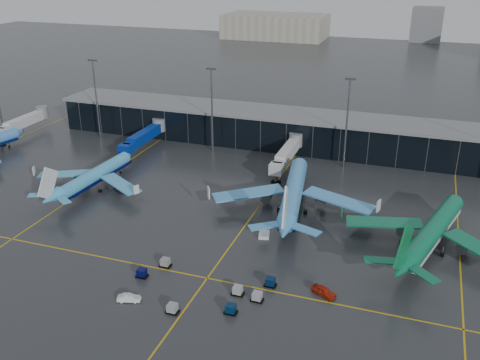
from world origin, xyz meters
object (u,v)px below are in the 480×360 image
(airliner_klm_near, at_px, (294,182))
(airliner_aer_lingus, at_px, (435,220))
(baggage_carts, at_px, (210,289))
(service_van_white, at_px, (129,298))
(service_van_red, at_px, (324,291))
(airliner_arkefly, at_px, (94,168))
(mobile_airstair, at_px, (264,233))

(airliner_klm_near, xyz_separation_m, airliner_aer_lingus, (31.38, -8.53, -0.47))
(airliner_aer_lingus, height_order, baggage_carts, airliner_aer_lingus)
(service_van_white, bearing_deg, airliner_aer_lingus, -71.02)
(baggage_carts, xyz_separation_m, service_van_red, (19.52, 5.88, 0.05))
(baggage_carts, bearing_deg, service_van_red, 16.76)
(airliner_arkefly, relative_size, mobile_airstair, 10.20)
(airliner_arkefly, bearing_deg, service_van_white, -47.32)
(airliner_klm_near, distance_m, service_van_white, 49.15)
(baggage_carts, bearing_deg, service_van_white, -149.80)
(airliner_aer_lingus, height_order, service_van_red, airliner_aer_lingus)
(airliner_arkefly, xyz_separation_m, airliner_klm_near, (50.98, 5.18, 1.33))
(service_van_red, bearing_deg, service_van_white, 138.53)
(airliner_aer_lingus, distance_m, baggage_carts, 47.83)
(airliner_arkefly, relative_size, service_van_red, 7.78)
(baggage_carts, relative_size, service_van_red, 5.45)
(airliner_aer_lingus, bearing_deg, airliner_klm_near, -179.30)
(mobile_airstair, bearing_deg, airliner_arkefly, 155.02)
(airliner_klm_near, height_order, baggage_carts, airliner_klm_near)
(airliner_klm_near, xyz_separation_m, service_van_red, (13.69, -32.15, -6.20))
(airliner_arkefly, relative_size, airliner_klm_near, 0.81)
(airliner_arkefly, bearing_deg, baggage_carts, -32.68)
(airliner_arkefly, bearing_deg, service_van_red, -19.28)
(airliner_aer_lingus, distance_m, service_van_red, 30.06)
(service_van_white, bearing_deg, mobile_airstair, -45.03)
(airliner_arkefly, height_order, service_van_red, airliner_arkefly)
(airliner_arkefly, relative_size, baggage_carts, 1.43)
(airliner_aer_lingus, xyz_separation_m, service_van_red, (-17.69, -23.63, -5.73))
(airliner_aer_lingus, bearing_deg, service_van_red, -110.92)
(airliner_arkefly, distance_m, service_van_white, 52.00)
(service_van_red, bearing_deg, baggage_carts, 132.99)
(service_van_white, bearing_deg, baggage_carts, -77.33)
(service_van_red, distance_m, service_van_white, 34.45)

